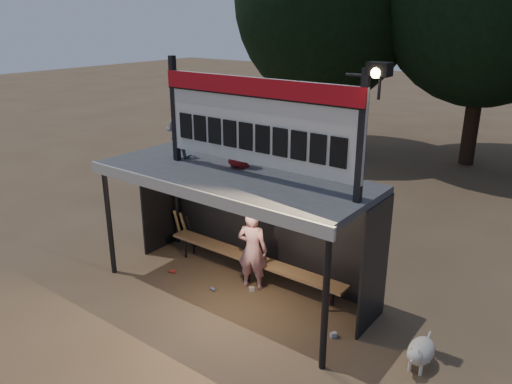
{
  "coord_description": "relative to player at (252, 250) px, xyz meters",
  "views": [
    {
      "loc": [
        5.27,
        -6.3,
        4.87
      ],
      "look_at": [
        0.2,
        0.4,
        1.9
      ],
      "focal_mm": 35.0,
      "sensor_mm": 36.0,
      "label": 1
    }
  ],
  "objects": [
    {
      "name": "child_a",
      "position": [
        -1.65,
        -0.15,
        2.03
      ],
      "size": [
        0.59,
        0.53,
        1.0
      ],
      "primitive_type": "imported",
      "rotation": [
        0.0,
        0.0,
        3.51
      ],
      "color": "gray",
      "rests_on": "dugout_shelter"
    },
    {
      "name": "bats",
      "position": [
        -2.28,
        0.51,
        -0.36
      ],
      "size": [
        0.47,
        0.33,
        0.84
      ],
      "color": "olive",
      "rests_on": "ground"
    },
    {
      "name": "dog",
      "position": [
        3.34,
        -0.36,
        -0.51
      ],
      "size": [
        0.36,
        0.81,
        0.49
      ],
      "color": "beige",
      "rests_on": "ground"
    },
    {
      "name": "player",
      "position": [
        0.0,
        0.0,
        0.0
      ],
      "size": [
        0.66,
        0.53,
        1.57
      ],
      "primitive_type": "imported",
      "rotation": [
        0.0,
        0.0,
        3.44
      ],
      "color": "white",
      "rests_on": "ground"
    },
    {
      "name": "ground",
      "position": [
        -0.18,
        -0.31,
        -0.79
      ],
      "size": [
        80.0,
        80.0,
        0.0
      ],
      "primitive_type": "plane",
      "color": "brown",
      "rests_on": "ground"
    },
    {
      "name": "scoreboard_assembly",
      "position": [
        0.37,
        -0.32,
        2.54
      ],
      "size": [
        4.1,
        0.27,
        1.99
      ],
      "color": "black",
      "rests_on": "dugout_shelter"
    },
    {
      "name": "litter",
      "position": [
        0.31,
        -0.23,
        -0.75
      ],
      "size": [
        3.73,
        1.08,
        0.08
      ],
      "color": "#BA3520",
      "rests_on": "ground"
    },
    {
      "name": "bench",
      "position": [
        -0.18,
        0.24,
        -0.35
      ],
      "size": [
        4.0,
        0.35,
        0.48
      ],
      "color": "#997148",
      "rests_on": "ground"
    },
    {
      "name": "dugout_shelter",
      "position": [
        -0.18,
        -0.07,
        1.06
      ],
      "size": [
        5.1,
        2.08,
        2.32
      ],
      "color": "#404043",
      "rests_on": "ground"
    },
    {
      "name": "child_b",
      "position": [
        -0.32,
        0.03,
        2.07
      ],
      "size": [
        0.58,
        0.44,
        1.07
      ],
      "primitive_type": "imported",
      "rotation": [
        0.0,
        0.0,
        2.94
      ],
      "color": "maroon",
      "rests_on": "dugout_shelter"
    }
  ]
}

